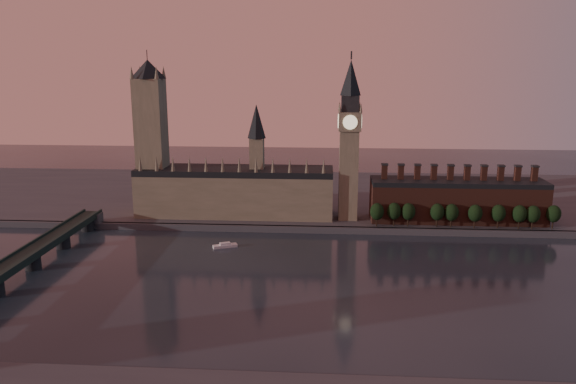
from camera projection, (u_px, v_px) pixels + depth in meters
name	position (u px, v px, depth m)	size (l,w,h in m)	color
ground	(334.00, 290.00, 263.49)	(900.00, 900.00, 0.00)	black
north_bank	(331.00, 197.00, 436.10)	(900.00, 182.00, 4.00)	#46454A
palace_of_westminster	(236.00, 189.00, 374.48)	(130.00, 30.30, 74.00)	#81725C
victoria_tower	(151.00, 133.00, 369.72)	(24.00, 24.00, 108.00)	#81725C
big_ben	(349.00, 139.00, 356.93)	(15.00, 15.00, 107.00)	#81725C
chimney_block	(457.00, 200.00, 361.19)	(110.00, 25.00, 37.00)	#532B1F
embankment_tree_0	(377.00, 212.00, 349.63)	(8.60, 8.60, 14.88)	black
embankment_tree_1	(394.00, 211.00, 350.55)	(8.60, 8.60, 14.88)	black
embankment_tree_2	(408.00, 212.00, 349.47)	(8.60, 8.60, 14.88)	black
embankment_tree_3	(437.00, 212.00, 348.63)	(8.60, 8.60, 14.88)	black
embankment_tree_4	(452.00, 212.00, 347.74)	(8.60, 8.60, 14.88)	black
embankment_tree_5	(475.00, 213.00, 345.95)	(8.60, 8.60, 14.88)	black
embankment_tree_6	(498.00, 213.00, 345.96)	(8.60, 8.60, 14.88)	black
embankment_tree_7	(520.00, 214.00, 344.57)	(8.60, 8.60, 14.88)	black
embankment_tree_8	(533.00, 214.00, 343.70)	(8.60, 8.60, 14.88)	black
embankment_tree_9	(554.00, 214.00, 344.36)	(8.60, 8.60, 14.88)	black
westminster_bridge	(11.00, 269.00, 269.25)	(14.00, 200.00, 11.55)	#1B2A26
river_boat	(225.00, 246.00, 323.79)	(14.41, 9.15, 2.79)	silver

